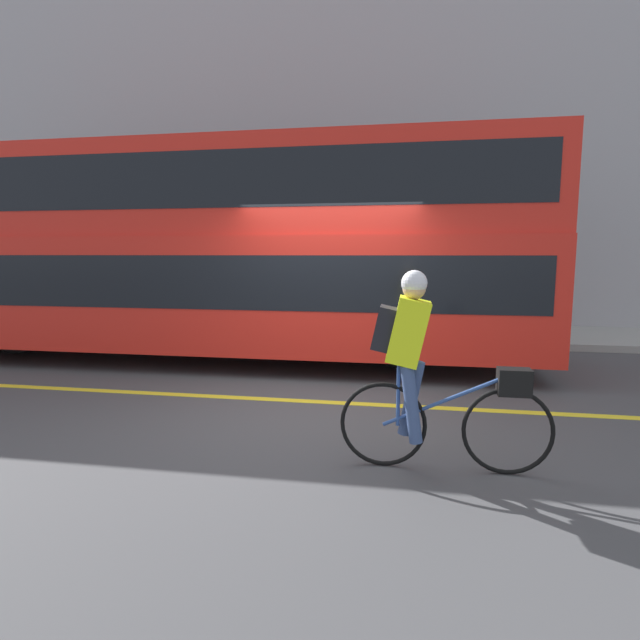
{
  "coord_description": "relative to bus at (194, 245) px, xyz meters",
  "views": [
    {
      "loc": [
        1.06,
        -5.62,
        1.82
      ],
      "look_at": [
        0.04,
        0.26,
        1.03
      ],
      "focal_mm": 28.0,
      "sensor_mm": 36.0,
      "label": 1
    }
  ],
  "objects": [
    {
      "name": "building_facade",
      "position": [
        2.48,
        4.53,
        2.39
      ],
      "size": [
        60.0,
        0.3,
        8.71
      ],
      "color": "#9E9EA3",
      "rests_on": "ground_plane"
    },
    {
      "name": "trash_bin",
      "position": [
        2.57,
        2.98,
        -1.4
      ],
      "size": [
        0.49,
        0.49,
        0.86
      ],
      "color": "#515156",
      "rests_on": "sidewalk_curb"
    },
    {
      "name": "cyclist_on_bike",
      "position": [
        3.71,
        -3.86,
        -1.06
      ],
      "size": [
        1.76,
        0.32,
        1.69
      ],
      "color": "black",
      "rests_on": "ground_plane"
    },
    {
      "name": "road_center_line",
      "position": [
        2.48,
        -2.12,
        -1.96
      ],
      "size": [
        50.0,
        0.14,
        0.01
      ],
      "primitive_type": "cube",
      "color": "yellow",
      "rests_on": "ground_plane"
    },
    {
      "name": "bus",
      "position": [
        0.0,
        0.0,
        0.0
      ],
      "size": [
        11.29,
        2.45,
        3.5
      ],
      "color": "black",
      "rests_on": "ground_plane"
    },
    {
      "name": "sidewalk_curb",
      "position": [
        2.48,
        3.11,
        -1.89
      ],
      "size": [
        60.0,
        2.54,
        0.14
      ],
      "color": "gray",
      "rests_on": "ground_plane"
    },
    {
      "name": "ground_plane",
      "position": [
        2.48,
        -2.38,
        -1.96
      ],
      "size": [
        80.0,
        80.0,
        0.0
      ],
      "primitive_type": "plane",
      "color": "#424244"
    }
  ]
}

